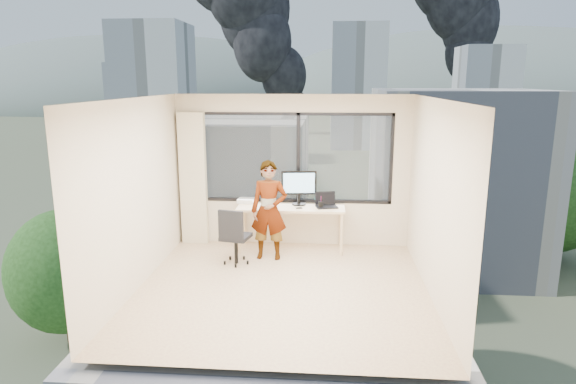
# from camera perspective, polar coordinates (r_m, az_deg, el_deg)

# --- Properties ---
(floor) EXTENTS (4.00, 4.00, 0.01)m
(floor) POSITION_cam_1_polar(r_m,az_deg,el_deg) (6.99, -0.66, -11.08)
(floor) COLOR #D5C08B
(floor) RESTS_ON ground
(ceiling) EXTENTS (4.00, 4.00, 0.01)m
(ceiling) POSITION_cam_1_polar(r_m,az_deg,el_deg) (6.39, -0.72, 10.75)
(ceiling) COLOR white
(ceiling) RESTS_ON ground
(wall_front) EXTENTS (4.00, 0.01, 2.60)m
(wall_front) POSITION_cam_1_polar(r_m,az_deg,el_deg) (4.66, -2.92, -6.40)
(wall_front) COLOR beige
(wall_front) RESTS_ON ground
(wall_left) EXTENTS (0.01, 4.00, 2.60)m
(wall_left) POSITION_cam_1_polar(r_m,az_deg,el_deg) (7.03, -17.14, -0.33)
(wall_left) COLOR beige
(wall_left) RESTS_ON ground
(wall_right) EXTENTS (0.01, 4.00, 2.60)m
(wall_right) POSITION_cam_1_polar(r_m,az_deg,el_deg) (6.69, 16.63, -0.95)
(wall_right) COLOR beige
(wall_right) RESTS_ON ground
(window_wall) EXTENTS (3.30, 0.16, 1.55)m
(window_wall) POSITION_cam_1_polar(r_m,az_deg,el_deg) (8.48, 0.87, 3.97)
(window_wall) COLOR black
(window_wall) RESTS_ON ground
(curtain) EXTENTS (0.45, 0.14, 2.30)m
(curtain) POSITION_cam_1_polar(r_m,az_deg,el_deg) (8.72, -10.88, 1.48)
(curtain) COLOR beige
(curtain) RESTS_ON floor
(desk) EXTENTS (1.80, 0.60, 0.75)m
(desk) POSITION_cam_1_polar(r_m,az_deg,el_deg) (8.41, 0.35, -4.16)
(desk) COLOR #CEAD8A
(desk) RESTS_ON floor
(chair) EXTENTS (0.56, 0.56, 0.93)m
(chair) POSITION_cam_1_polar(r_m,az_deg,el_deg) (7.78, -6.05, -4.97)
(chair) COLOR black
(chair) RESTS_ON floor
(person) EXTENTS (0.60, 0.40, 1.60)m
(person) POSITION_cam_1_polar(r_m,az_deg,el_deg) (7.88, -2.20, -2.14)
(person) COLOR #2D2D33
(person) RESTS_ON floor
(monitor) EXTENTS (0.61, 0.20, 0.59)m
(monitor) POSITION_cam_1_polar(r_m,az_deg,el_deg) (8.36, 1.27, 0.51)
(monitor) COLOR black
(monitor) RESTS_ON desk
(game_console) EXTENTS (0.29, 0.25, 0.07)m
(game_console) POSITION_cam_1_polar(r_m,az_deg,el_deg) (8.60, -4.86, -0.98)
(game_console) COLOR white
(game_console) RESTS_ON desk
(laptop) EXTENTS (0.42, 0.44, 0.22)m
(laptop) POSITION_cam_1_polar(r_m,az_deg,el_deg) (8.25, 4.50, -1.02)
(laptop) COLOR black
(laptop) RESTS_ON desk
(cellphone) EXTENTS (0.12, 0.08, 0.01)m
(cellphone) POSITION_cam_1_polar(r_m,az_deg,el_deg) (8.19, 1.29, -1.86)
(cellphone) COLOR black
(cellphone) RESTS_ON desk
(pen_cup) EXTENTS (0.10, 0.10, 0.11)m
(pen_cup) POSITION_cam_1_polar(r_m,az_deg,el_deg) (8.21, 3.79, -1.49)
(pen_cup) COLOR black
(pen_cup) RESTS_ON desk
(handbag) EXTENTS (0.31, 0.22, 0.22)m
(handbag) POSITION_cam_1_polar(r_m,az_deg,el_deg) (8.44, 4.03, -0.72)
(handbag) COLOR #0D504C
(handbag) RESTS_ON desk
(exterior_ground) EXTENTS (400.00, 400.00, 0.04)m
(exterior_ground) POSITION_cam_1_polar(r_m,az_deg,el_deg) (127.48, 4.23, 5.23)
(exterior_ground) COLOR #515B3D
(exterior_ground) RESTS_ON ground
(near_bldg_a) EXTENTS (16.00, 12.00, 14.00)m
(near_bldg_a) POSITION_cam_1_polar(r_m,az_deg,el_deg) (38.86, -9.92, -2.00)
(near_bldg_a) COLOR beige
(near_bldg_a) RESTS_ON exterior_ground
(near_bldg_b) EXTENTS (14.00, 13.00, 16.00)m
(near_bldg_b) POSITION_cam_1_polar(r_m,az_deg,el_deg) (46.65, 18.60, 1.26)
(near_bldg_b) COLOR white
(near_bldg_b) RESTS_ON exterior_ground
(far_tower_a) EXTENTS (14.00, 14.00, 28.00)m
(far_tower_a) POSITION_cam_1_polar(r_m,az_deg,el_deg) (107.46, -15.11, 10.91)
(far_tower_a) COLOR silver
(far_tower_a) RESTS_ON exterior_ground
(far_tower_b) EXTENTS (13.00, 13.00, 30.00)m
(far_tower_b) POSITION_cam_1_polar(r_m,az_deg,el_deg) (126.59, 8.04, 11.90)
(far_tower_b) COLOR silver
(far_tower_b) RESTS_ON exterior_ground
(far_tower_c) EXTENTS (15.00, 15.00, 26.00)m
(far_tower_c) POSITION_cam_1_polar(r_m,az_deg,el_deg) (153.00, 21.77, 10.52)
(far_tower_c) COLOR silver
(far_tower_c) RESTS_ON exterior_ground
(far_tower_d) EXTENTS (16.00, 14.00, 22.00)m
(far_tower_d) POSITION_cam_1_polar(r_m,az_deg,el_deg) (167.79, -16.94, 10.32)
(far_tower_d) COLOR silver
(far_tower_d) RESTS_ON exterior_ground
(hill_a) EXTENTS (288.00, 216.00, 90.00)m
(hill_a) POSITION_cam_1_polar(r_m,az_deg,el_deg) (348.33, -15.98, 9.60)
(hill_a) COLOR slate
(hill_a) RESTS_ON exterior_ground
(hill_b) EXTENTS (300.00, 220.00, 96.00)m
(hill_b) POSITION_cam_1_polar(r_m,az_deg,el_deg) (341.58, 21.72, 9.13)
(hill_b) COLOR slate
(hill_b) RESTS_ON exterior_ground
(tree_a) EXTENTS (7.00, 7.00, 8.00)m
(tree_a) POSITION_cam_1_polar(r_m,az_deg,el_deg) (35.27, -24.29, -9.68)
(tree_a) COLOR #224617
(tree_a) RESTS_ON exterior_ground
(tree_b) EXTENTS (7.60, 7.60, 9.00)m
(tree_b) POSITION_cam_1_polar(r_m,az_deg,el_deg) (27.52, 11.51, -14.06)
(tree_b) COLOR #224617
(tree_b) RESTS_ON exterior_ground
(tree_c) EXTENTS (8.40, 8.40, 10.00)m
(tree_c) POSITION_cam_1_polar(r_m,az_deg,el_deg) (52.42, 28.50, -1.78)
(tree_c) COLOR #224617
(tree_c) RESTS_ON exterior_ground
(smoke_plume_b) EXTENTS (30.00, 18.00, 70.00)m
(smoke_plume_b) POSITION_cam_1_polar(r_m,az_deg,el_deg) (186.14, 22.83, 19.37)
(smoke_plume_b) COLOR black
(smoke_plume_b) RESTS_ON exterior_ground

